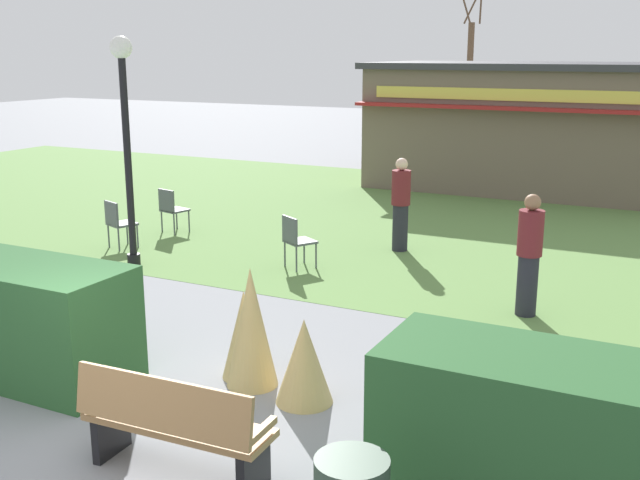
# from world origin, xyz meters

# --- Properties ---
(ground_plane) EXTENTS (80.00, 80.00, 0.00)m
(ground_plane) POSITION_xyz_m (0.00, 0.00, 0.00)
(ground_plane) COLOR slate
(lawn_patch) EXTENTS (36.00, 12.00, 0.01)m
(lawn_patch) POSITION_xyz_m (0.00, 10.75, 0.00)
(lawn_patch) COLOR #5B8442
(lawn_patch) RESTS_ON ground_plane
(park_bench) EXTENTS (1.72, 0.59, 0.95)m
(park_bench) POSITION_xyz_m (0.77, 0.14, 0.48)
(park_bench) COLOR #9E7547
(park_bench) RESTS_ON ground_plane
(hedge_left) EXTENTS (2.40, 1.10, 1.29)m
(hedge_left) POSITION_xyz_m (-1.95, 1.11, 0.65)
(hedge_left) COLOR #28562B
(hedge_left) RESTS_ON ground_plane
(hedge_right) EXTENTS (2.46, 1.10, 1.30)m
(hedge_right) POSITION_xyz_m (3.61, 1.00, 0.65)
(hedge_right) COLOR #28562B
(hedge_right) RESTS_ON ground_plane
(ornamental_grass_behind_left) EXTENTS (0.56, 0.56, 1.32)m
(ornamental_grass_behind_left) POSITION_xyz_m (0.39, 2.01, 0.66)
(ornamental_grass_behind_left) COLOR tan
(ornamental_grass_behind_left) RESTS_ON ground_plane
(ornamental_grass_behind_right) EXTENTS (0.60, 0.60, 0.90)m
(ornamental_grass_behind_right) POSITION_xyz_m (1.09, 1.89, 0.45)
(ornamental_grass_behind_right) COLOR tan
(ornamental_grass_behind_right) RESTS_ON ground_plane
(ornamental_grass_behind_center) EXTENTS (0.51, 0.51, 1.00)m
(ornamental_grass_behind_center) POSITION_xyz_m (0.21, 2.16, 0.50)
(ornamental_grass_behind_center) COLOR tan
(ornamental_grass_behind_center) RESTS_ON ground_plane
(lamppost_mid) EXTENTS (0.36, 0.36, 3.77)m
(lamppost_mid) POSITION_xyz_m (-3.91, 5.16, 2.39)
(lamppost_mid) COLOR black
(lamppost_mid) RESTS_ON ground_plane
(food_kiosk) EXTENTS (8.53, 4.94, 3.24)m
(food_kiosk) POSITION_xyz_m (0.60, 16.03, 1.63)
(food_kiosk) COLOR #6B5B4C
(food_kiosk) RESTS_ON ground_plane
(cafe_chair_east) EXTENTS (0.57, 0.57, 0.89)m
(cafe_chair_east) POSITION_xyz_m (-4.90, 5.92, 0.53)
(cafe_chair_east) COLOR #4C5156
(cafe_chair_east) RESTS_ON ground_plane
(cafe_chair_center) EXTENTS (0.60, 0.60, 0.89)m
(cafe_chair_center) POSITION_xyz_m (-1.37, 6.23, 0.53)
(cafe_chair_center) COLOR #4C5156
(cafe_chair_center) RESTS_ON ground_plane
(cafe_chair_north) EXTENTS (0.53, 0.53, 0.89)m
(cafe_chair_north) POSITION_xyz_m (-4.79, 7.36, 0.53)
(cafe_chair_north) COLOR #4C5156
(cafe_chair_north) RESTS_ON ground_plane
(person_strolling) EXTENTS (0.34, 0.34, 1.69)m
(person_strolling) POSITION_xyz_m (2.56, 5.62, 0.86)
(person_strolling) COLOR #23232D
(person_strolling) RESTS_ON ground_plane
(person_standing) EXTENTS (0.34, 0.34, 1.69)m
(person_standing) POSITION_xyz_m (-0.24, 8.12, 0.86)
(person_standing) COLOR #23232D
(person_standing) RESTS_ON ground_plane
(parked_car_west_slot) EXTENTS (4.30, 2.26, 1.20)m
(parked_car_west_slot) POSITION_xyz_m (-2.57, 22.52, 0.64)
(parked_car_west_slot) COLOR #B7BABF
(parked_car_west_slot) RESTS_ON ground_plane
(tree_left_bg) EXTENTS (0.91, 0.96, 5.79)m
(tree_left_bg) POSITION_xyz_m (-5.13, 29.30, 2.53)
(tree_left_bg) COLOR brown
(tree_left_bg) RESTS_ON ground_plane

